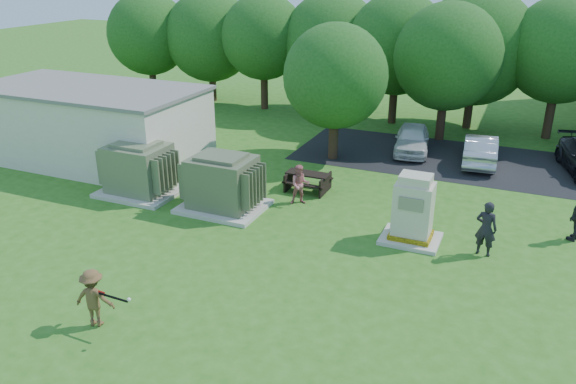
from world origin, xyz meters
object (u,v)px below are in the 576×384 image
at_px(picnic_table, 308,179).
at_px(car_silver_a, 480,149).
at_px(person_by_generator, 486,229).
at_px(transformer_left, 139,170).
at_px(person_at_picnic, 300,185).
at_px(generator_cabinet, 413,212).
at_px(transformer_right, 223,184).
at_px(car_white, 412,139).
at_px(batter, 94,298).

relative_size(picnic_table, car_silver_a, 0.43).
relative_size(person_by_generator, car_silver_a, 0.44).
bearing_deg(transformer_left, person_at_picnic, 14.21).
height_order(generator_cabinet, person_by_generator, generator_cabinet).
bearing_deg(car_silver_a, picnic_table, 41.09).
height_order(transformer_right, picnic_table, transformer_right).
bearing_deg(transformer_left, transformer_right, 0.00).
relative_size(person_by_generator, car_white, 0.46).
bearing_deg(person_at_picnic, person_by_generator, -40.38).
bearing_deg(picnic_table, person_by_generator, -21.70).
distance_m(picnic_table, batter, 10.50).
xyz_separation_m(person_at_picnic, car_silver_a, (5.65, 7.44, -0.10)).
bearing_deg(picnic_table, batter, -98.49).
height_order(generator_cabinet, car_silver_a, generator_cabinet).
relative_size(transformer_right, person_by_generator, 1.69).
bearing_deg(person_at_picnic, batter, -129.63).
xyz_separation_m(person_by_generator, person_at_picnic, (-6.70, 1.41, -0.13)).
height_order(generator_cabinet, car_white, generator_cabinet).
bearing_deg(generator_cabinet, transformer_right, -178.46).
height_order(transformer_left, person_by_generator, transformer_left).
xyz_separation_m(batter, person_at_picnic, (1.77, 9.03, -0.01)).
bearing_deg(batter, person_by_generator, -151.94).
relative_size(generator_cabinet, picnic_table, 1.34).
height_order(picnic_table, person_by_generator, person_by_generator).
relative_size(transformer_left, person_by_generator, 1.69).
distance_m(transformer_right, picnic_table, 3.66).
bearing_deg(car_silver_a, generator_cabinet, 77.25).
distance_m(batter, car_white, 17.40).
distance_m(transformer_right, batter, 7.52).
relative_size(picnic_table, car_white, 0.45).
xyz_separation_m(batter, car_silver_a, (7.43, 16.48, -0.11)).
bearing_deg(generator_cabinet, car_white, 101.84).
bearing_deg(transformer_right, batter, -85.19).
bearing_deg(person_at_picnic, car_silver_a, 24.25).
bearing_deg(person_by_generator, picnic_table, -12.35).
distance_m(transformer_right, car_white, 10.59).
bearing_deg(car_silver_a, person_at_picnic, 47.83).
xyz_separation_m(generator_cabinet, person_at_picnic, (-4.45, 1.36, -0.24)).
relative_size(transformer_left, batter, 1.96).
height_order(transformer_left, car_white, transformer_left).
bearing_deg(picnic_table, transformer_left, -153.79).
bearing_deg(car_white, person_at_picnic, -116.87).
distance_m(person_by_generator, car_white, 10.13).
distance_m(transformer_left, car_white, 12.74).
relative_size(batter, person_by_generator, 0.86).
relative_size(transformer_left, transformer_right, 1.00).
distance_m(transformer_left, person_at_picnic, 6.30).
xyz_separation_m(transformer_right, car_silver_a, (8.06, 8.99, -0.31)).
bearing_deg(car_silver_a, transformer_right, 43.18).
bearing_deg(car_white, person_by_generator, -74.64).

